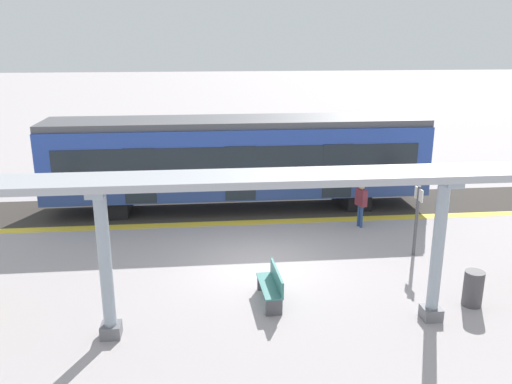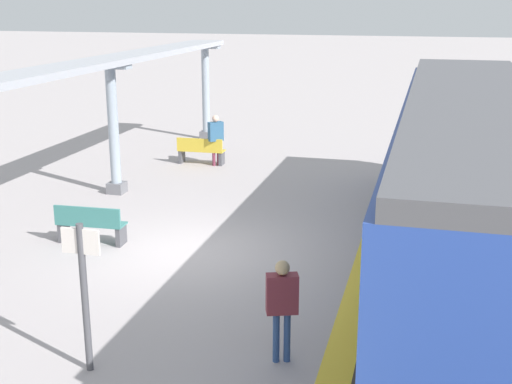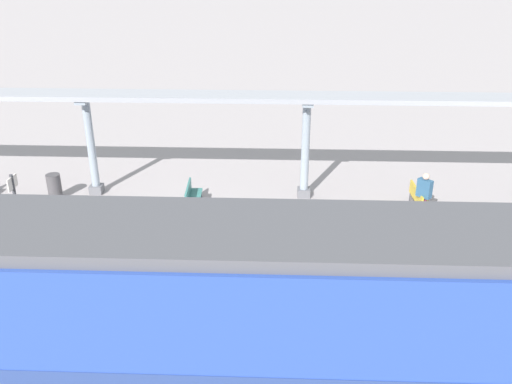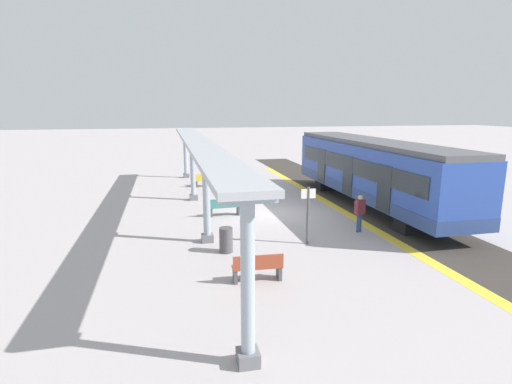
% 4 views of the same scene
% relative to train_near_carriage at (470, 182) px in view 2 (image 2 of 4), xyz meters
% --- Properties ---
extents(ground_plane, '(176.00, 176.00, 0.00)m').
position_rel_train_near_carriage_xyz_m(ground_plane, '(5.49, 0.28, -1.83)').
color(ground_plane, '#ACA3A3').
extents(tactile_edge_strip, '(0.49, 29.39, 0.01)m').
position_rel_train_near_carriage_xyz_m(tactile_edge_strip, '(1.84, 0.28, -1.83)').
color(tactile_edge_strip, yellow).
rests_on(tactile_edge_strip, ground).
extents(trackbed, '(3.20, 41.39, 0.01)m').
position_rel_train_near_carriage_xyz_m(trackbed, '(-0.01, 0.28, -1.83)').
color(trackbed, '#38332D').
rests_on(trackbed, ground).
extents(train_near_carriage, '(2.65, 14.28, 3.48)m').
position_rel_train_near_carriage_xyz_m(train_near_carriage, '(0.00, 0.00, 0.00)').
color(train_near_carriage, '#2948A4').
rests_on(train_near_carriage, ground).
extents(canopy_pillar_nearest, '(1.10, 0.44, 3.48)m').
position_rel_train_near_carriage_xyz_m(canopy_pillar_nearest, '(8.94, -11.10, -0.07)').
color(canopy_pillar_nearest, slate).
rests_on(canopy_pillar_nearest, ground).
extents(canopy_pillar_second, '(1.10, 0.44, 3.48)m').
position_rel_train_near_carriage_xyz_m(canopy_pillar_second, '(8.94, -3.47, -0.07)').
color(canopy_pillar_second, slate).
rests_on(canopy_pillar_second, ground).
extents(canopy_beam, '(1.20, 23.64, 0.16)m').
position_rel_train_near_carriage_xyz_m(canopy_beam, '(8.94, 0.32, 1.73)').
color(canopy_beam, '#A8AAB2').
rests_on(canopy_beam, canopy_pillar_nearest).
extents(bench_mid_platform, '(1.51, 0.48, 0.86)m').
position_rel_train_near_carriage_xyz_m(bench_mid_platform, '(7.82, -7.21, -1.39)').
color(bench_mid_platform, gold).
rests_on(bench_mid_platform, ground).
extents(bench_far_end, '(1.52, 0.51, 0.86)m').
position_rel_train_near_carriage_xyz_m(bench_far_end, '(7.72, 0.31, -1.39)').
color(bench_far_end, '#377872').
rests_on(bench_far_end, ground).
extents(platform_info_sign, '(0.56, 0.10, 2.20)m').
position_rel_train_near_carriage_xyz_m(platform_info_sign, '(5.26, 5.00, -0.51)').
color(platform_info_sign, '#4C4C51').
rests_on(platform_info_sign, ground).
extents(passenger_waiting_near_edge, '(0.50, 0.35, 1.58)m').
position_rel_train_near_carriage_xyz_m(passenger_waiting_near_edge, '(2.66, 4.09, -0.85)').
color(passenger_waiting_near_edge, navy).
rests_on(passenger_waiting_near_edge, ground).
extents(passenger_by_the_benches, '(0.48, 0.47, 1.61)m').
position_rel_train_near_carriage_xyz_m(passenger_by_the_benches, '(7.30, -7.18, -0.83)').
color(passenger_by_the_benches, brown).
rests_on(passenger_by_the_benches, ground).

